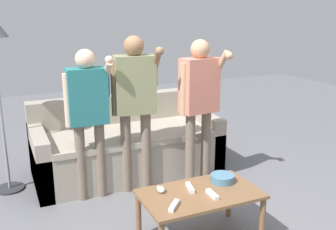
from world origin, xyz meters
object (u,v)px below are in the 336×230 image
object	(u,v)px
couch	(126,146)
player_center	(135,96)
coffee_table	(200,199)
player_left	(88,107)
game_remote_wand_far	(174,206)
game_remote_wand_near	(212,194)
snack_bowl	(222,178)
player_right	(199,96)
game_remote_wand_spare	(190,188)
game_remote_nunchuk	(161,189)

from	to	relation	value
couch	player_center	xyz separation A→B (m)	(-0.05, -0.49, 0.67)
coffee_table	player_left	xyz separation A→B (m)	(-0.59, 1.07, 0.54)
coffee_table	game_remote_wand_far	xyz separation A→B (m)	(-0.28, -0.13, 0.07)
couch	game_remote_wand_near	world-z (taller)	couch
coffee_table	player_center	distance (m)	1.22
player_left	player_center	bearing A→B (deg)	-1.72
couch	coffee_table	bearing A→B (deg)	-86.75
snack_bowl	player_right	distance (m)	0.97
game_remote_wand_near	snack_bowl	bearing A→B (deg)	42.50
couch	coffee_table	xyz separation A→B (m)	(0.09, -1.54, 0.07)
snack_bowl	player_center	distance (m)	1.16
game_remote_wand_spare	player_left	bearing A→B (deg)	118.68
snack_bowl	game_remote_wand_spare	xyz separation A→B (m)	(-0.30, -0.02, -0.01)
couch	game_remote_wand_near	bearing A→B (deg)	-85.05
couch	player_left	world-z (taller)	player_left
coffee_table	game_remote_wand_spare	size ratio (longest dim) A/B	5.69
player_left	player_right	bearing A→B (deg)	-8.42
player_left	player_center	size ratio (longest dim) A/B	0.93
snack_bowl	player_center	size ratio (longest dim) A/B	0.13
player_right	coffee_table	bearing A→B (deg)	-117.64
couch	game_remote_wand_spare	bearing A→B (deg)	-88.41
coffee_table	snack_bowl	bearing A→B (deg)	20.44
couch	player_right	size ratio (longest dim) A/B	1.34
player_center	game_remote_wand_spare	world-z (taller)	player_center
game_remote_wand_near	player_left	bearing A→B (deg)	119.04
coffee_table	game_remote_wand_spare	distance (m)	0.11
player_left	game_remote_wand_far	size ratio (longest dim) A/B	10.41
snack_bowl	game_remote_wand_far	world-z (taller)	snack_bowl
couch	game_remote_wand_spare	size ratio (longest dim) A/B	12.51
game_remote_nunchuk	player_right	world-z (taller)	player_right
snack_bowl	game_remote_wand_far	bearing A→B (deg)	-157.40
snack_bowl	player_right	size ratio (longest dim) A/B	0.13
player_right	player_left	bearing A→B (deg)	171.58
player_right	game_remote_wand_far	distance (m)	1.37
player_center	game_remote_nunchuk	bearing A→B (deg)	-98.07
player_left	game_remote_wand_far	xyz separation A→B (m)	(0.31, -1.19, -0.47)
player_center	player_right	size ratio (longest dim) A/B	1.03
player_left	game_remote_wand_near	size ratio (longest dim) A/B	9.59
snack_bowl	player_left	world-z (taller)	player_left
player_center	game_remote_wand_spare	xyz separation A→B (m)	(0.09, -0.97, -0.53)
player_center	game_remote_wand_far	size ratio (longest dim) A/B	11.18
player_left	player_right	distance (m)	1.07
couch	game_remote_nunchuk	size ratio (longest dim) A/B	22.54
snack_bowl	game_remote_wand_spare	bearing A→B (deg)	-176.75
snack_bowl	game_remote_wand_near	distance (m)	0.27
couch	game_remote_wand_spare	xyz separation A→B (m)	(0.04, -1.46, 0.14)
player_center	game_remote_wand_near	size ratio (longest dim) A/B	10.29
snack_bowl	player_right	bearing A→B (deg)	74.78
game_remote_nunchuk	game_remote_wand_spare	bearing A→B (deg)	-13.45
game_remote_nunchuk	player_left	bearing A→B (deg)	108.80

